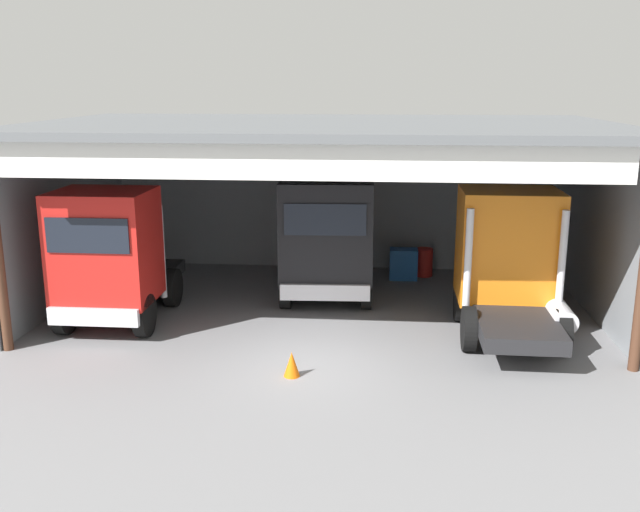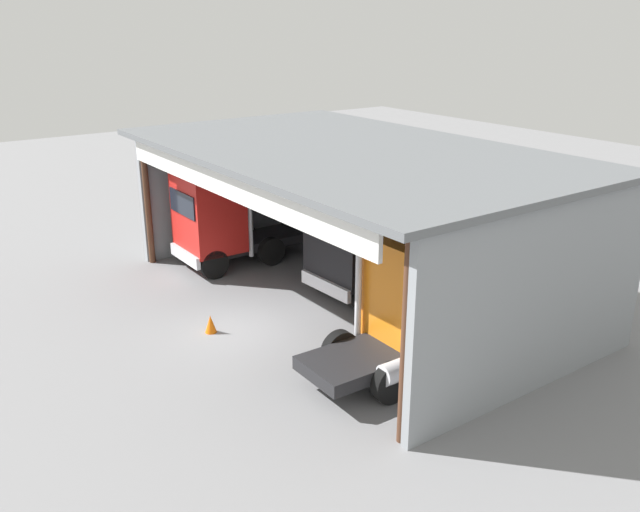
{
  "view_description": "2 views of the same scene",
  "coord_description": "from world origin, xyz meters",
  "px_view_note": "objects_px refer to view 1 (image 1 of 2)",
  "views": [
    {
      "loc": [
        1.55,
        -15.08,
        6.27
      ],
      "look_at": [
        0.0,
        3.08,
        1.76
      ],
      "focal_mm": 39.43,
      "sensor_mm": 36.0,
      "label": 1
    },
    {
      "loc": [
        16.8,
        -8.92,
        9.11
      ],
      "look_at": [
        0.0,
        3.08,
        1.76
      ],
      "focal_mm": 37.6,
      "sensor_mm": 36.0,
      "label": 2
    }
  ],
  "objects_px": {
    "truck_black_center_left_bay": "(326,237)",
    "truck_red_right_bay": "(111,257)",
    "truck_orange_center_right_bay": "(509,261)",
    "tool_cart": "(403,264)",
    "oil_drum": "(424,262)",
    "traffic_cone": "(292,364)"
  },
  "relations": [
    {
      "from": "truck_black_center_left_bay",
      "to": "truck_red_right_bay",
      "type": "bearing_deg",
      "value": 22.83
    },
    {
      "from": "truck_orange_center_right_bay",
      "to": "tool_cart",
      "type": "xyz_separation_m",
      "value": [
        -2.5,
        4.75,
        -1.38
      ]
    },
    {
      "from": "truck_red_right_bay",
      "to": "oil_drum",
      "type": "bearing_deg",
      "value": -146.3
    },
    {
      "from": "oil_drum",
      "to": "truck_black_center_left_bay",
      "type": "bearing_deg",
      "value": -134.75
    },
    {
      "from": "truck_orange_center_right_bay",
      "to": "oil_drum",
      "type": "bearing_deg",
      "value": 109.94
    },
    {
      "from": "oil_drum",
      "to": "traffic_cone",
      "type": "bearing_deg",
      "value": -111.38
    },
    {
      "from": "truck_red_right_bay",
      "to": "truck_orange_center_right_bay",
      "type": "bearing_deg",
      "value": -177.58
    },
    {
      "from": "truck_red_right_bay",
      "to": "truck_orange_center_right_bay",
      "type": "distance_m",
      "value": 10.27
    },
    {
      "from": "oil_drum",
      "to": "traffic_cone",
      "type": "relative_size",
      "value": 1.65
    },
    {
      "from": "oil_drum",
      "to": "truck_orange_center_right_bay",
      "type": "bearing_deg",
      "value": -70.92
    },
    {
      "from": "truck_black_center_left_bay",
      "to": "tool_cart",
      "type": "xyz_separation_m",
      "value": [
        2.34,
        2.61,
        -1.44
      ]
    },
    {
      "from": "truck_red_right_bay",
      "to": "oil_drum",
      "type": "xyz_separation_m",
      "value": [
        8.46,
        5.63,
        -1.4
      ]
    },
    {
      "from": "truck_red_right_bay",
      "to": "traffic_cone",
      "type": "xyz_separation_m",
      "value": [
        5.1,
        -2.96,
        -1.58
      ]
    },
    {
      "from": "truck_orange_center_right_bay",
      "to": "truck_black_center_left_bay",
      "type": "bearing_deg",
      "value": 156.96
    },
    {
      "from": "truck_orange_center_right_bay",
      "to": "tool_cart",
      "type": "bearing_deg",
      "value": 118.55
    },
    {
      "from": "truck_red_right_bay",
      "to": "traffic_cone",
      "type": "distance_m",
      "value": 6.11
    },
    {
      "from": "truck_orange_center_right_bay",
      "to": "traffic_cone",
      "type": "bearing_deg",
      "value": -145.9
    },
    {
      "from": "truck_orange_center_right_bay",
      "to": "tool_cart",
      "type": "distance_m",
      "value": 5.54
    },
    {
      "from": "truck_black_center_left_bay",
      "to": "oil_drum",
      "type": "height_order",
      "value": "truck_black_center_left_bay"
    },
    {
      "from": "truck_red_right_bay",
      "to": "tool_cart",
      "type": "relative_size",
      "value": 5.11
    },
    {
      "from": "truck_black_center_left_bay",
      "to": "oil_drum",
      "type": "xyz_separation_m",
      "value": [
        3.04,
        3.06,
        -1.48
      ]
    },
    {
      "from": "truck_red_right_bay",
      "to": "oil_drum",
      "type": "distance_m",
      "value": 10.26
    }
  ]
}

